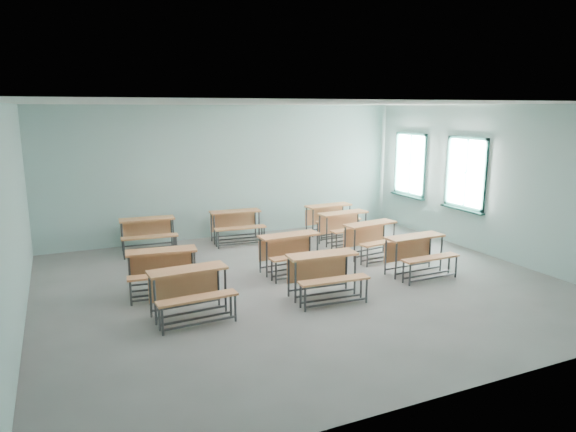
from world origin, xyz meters
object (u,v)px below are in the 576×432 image
desk_unit_r0c0 (190,286)px  desk_unit_r0c1 (325,269)px  desk_unit_r3c1 (236,222)px  desk_unit_r3c0 (148,230)px  desk_unit_r1c0 (162,265)px  desk_unit_r2c2 (345,223)px  desk_unit_r0c2 (418,249)px  desk_unit_r1c1 (292,248)px  desk_unit_r3c2 (331,215)px  desk_unit_r1c2 (373,235)px

desk_unit_r0c0 → desk_unit_r0c1: 2.24m
desk_unit_r0c0 → desk_unit_r3c1: (2.08, 3.97, 0.00)m
desk_unit_r3c0 → desk_unit_r3c1: size_ratio=1.00×
desk_unit_r1c0 → desk_unit_r3c0: bearing=92.2°
desk_unit_r0c1 → desk_unit_r1c0: (-2.42, 1.35, 0.00)m
desk_unit_r2c2 → desk_unit_r0c2: bearing=-91.4°
desk_unit_r3c0 → desk_unit_r0c0: bearing=-86.4°
desk_unit_r0c2 → desk_unit_r1c0: 4.71m
desk_unit_r1c1 → desk_unit_r3c0: bearing=128.8°
desk_unit_r3c1 → desk_unit_r3c2: same height
desk_unit_r1c2 → desk_unit_r2c2: (0.04, 1.22, 0.00)m
desk_unit_r0c0 → desk_unit_r0c2: (4.43, 0.24, 0.00)m
desk_unit_r0c2 → desk_unit_r3c0: 5.77m
desk_unit_r0c2 → desk_unit_r1c2: 1.31m
desk_unit_r0c0 → desk_unit_r0c2: same height
desk_unit_r0c2 → desk_unit_r3c0: (-4.40, 3.74, 0.00)m
desk_unit_r3c2 → desk_unit_r3c0: bearing=173.5°
desk_unit_r0c0 → desk_unit_r1c0: same height
desk_unit_r0c1 → desk_unit_r0c2: 2.22m
desk_unit_r2c2 → desk_unit_r3c2: same height
desk_unit_r0c2 → desk_unit_r3c2: same height
desk_unit_r0c1 → desk_unit_r1c0: 2.77m
desk_unit_r0c0 → desk_unit_r1c0: 1.25m
desk_unit_r3c0 → desk_unit_r0c2: bearing=-36.3°
desk_unit_r0c0 → desk_unit_r0c1: bearing=-5.7°
desk_unit_r3c0 → desk_unit_r3c2: (4.45, -0.25, 0.00)m
desk_unit_r0c1 → desk_unit_r0c2: size_ratio=1.02×
desk_unit_r0c1 → desk_unit_r0c2: same height
desk_unit_r1c0 → desk_unit_r3c2: size_ratio=1.03×
desk_unit_r3c1 → desk_unit_r3c2: (2.40, -0.25, 0.00)m
desk_unit_r1c2 → desk_unit_r3c1: 3.29m
desk_unit_r0c2 → desk_unit_r1c2: size_ratio=0.95×
desk_unit_r3c2 → desk_unit_r2c2: bearing=-101.6°
desk_unit_r0c2 → desk_unit_r1c1: same height
desk_unit_r0c0 → desk_unit_r0c2: 4.44m
desk_unit_r2c2 → desk_unit_r0c0: bearing=-151.0°
desk_unit_r1c1 → desk_unit_r1c2: 2.01m
desk_unit_r2c2 → desk_unit_r3c2: bearing=78.2°
desk_unit_r2c2 → desk_unit_r1c1: bearing=-148.5°
desk_unit_r0c2 → desk_unit_r3c0: same height
desk_unit_r0c1 → desk_unit_r0c0: bearing=-179.5°
desk_unit_r0c2 → desk_unit_r2c2: size_ratio=0.98×
desk_unit_r2c2 → desk_unit_r3c0: same height
desk_unit_r1c1 → desk_unit_r1c2: size_ratio=0.95×
desk_unit_r0c0 → desk_unit_r3c2: same height
desk_unit_r0c1 → desk_unit_r1c0: same height
desk_unit_r0c0 → desk_unit_r2c2: bearing=29.7°
desk_unit_r1c1 → desk_unit_r1c2: same height
desk_unit_r0c2 → desk_unit_r1c1: (-2.13, 1.10, 0.00)m
desk_unit_r1c0 → desk_unit_r2c2: (4.52, 1.52, 0.00)m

